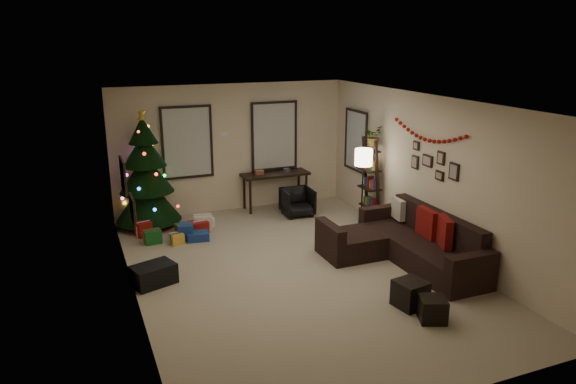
% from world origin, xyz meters
% --- Properties ---
extents(floor, '(7.00, 7.00, 0.00)m').
position_xyz_m(floor, '(0.00, 0.00, 0.00)').
color(floor, tan).
rests_on(floor, ground).
extents(ceiling, '(7.00, 7.00, 0.00)m').
position_xyz_m(ceiling, '(0.00, 0.00, 2.70)').
color(ceiling, white).
rests_on(ceiling, floor).
extents(wall_back, '(5.00, 0.00, 5.00)m').
position_xyz_m(wall_back, '(0.00, 3.50, 1.35)').
color(wall_back, beige).
rests_on(wall_back, floor).
extents(wall_front, '(5.00, 0.00, 5.00)m').
position_xyz_m(wall_front, '(0.00, -3.50, 1.35)').
color(wall_front, beige).
rests_on(wall_front, floor).
extents(wall_left, '(0.00, 7.00, 7.00)m').
position_xyz_m(wall_left, '(-2.50, 0.00, 1.35)').
color(wall_left, beige).
rests_on(wall_left, floor).
extents(wall_right, '(0.00, 7.00, 7.00)m').
position_xyz_m(wall_right, '(2.50, 0.00, 1.35)').
color(wall_right, beige).
rests_on(wall_right, floor).
extents(window_back_left, '(1.05, 0.06, 1.50)m').
position_xyz_m(window_back_left, '(-0.95, 3.47, 1.55)').
color(window_back_left, '#728CB2').
rests_on(window_back_left, wall_back).
extents(window_back_right, '(1.05, 0.06, 1.50)m').
position_xyz_m(window_back_right, '(0.95, 3.47, 1.55)').
color(window_back_right, '#728CB2').
rests_on(window_back_right, wall_back).
extents(window_right_wall, '(0.06, 0.90, 1.30)m').
position_xyz_m(window_right_wall, '(2.47, 2.55, 1.50)').
color(window_right_wall, '#728CB2').
rests_on(window_right_wall, wall_right).
extents(christmas_tree, '(1.27, 1.27, 2.37)m').
position_xyz_m(christmas_tree, '(-1.86, 3.10, 0.98)').
color(christmas_tree, black).
rests_on(christmas_tree, floor).
extents(presents, '(1.50, 1.01, 0.30)m').
position_xyz_m(presents, '(-1.34, 2.28, 0.12)').
color(presents, maroon).
rests_on(presents, floor).
extents(sofa, '(1.82, 2.66, 0.85)m').
position_xyz_m(sofa, '(1.85, -0.30, 0.28)').
color(sofa, black).
rests_on(sofa, floor).
extents(pillow_red_a, '(0.28, 0.49, 0.47)m').
position_xyz_m(pillow_red_a, '(2.21, -0.82, 0.64)').
color(pillow_red_a, maroon).
rests_on(pillow_red_a, sofa).
extents(pillow_red_b, '(0.14, 0.48, 0.47)m').
position_xyz_m(pillow_red_b, '(2.21, -0.36, 0.64)').
color(pillow_red_b, maroon).
rests_on(pillow_red_b, sofa).
extents(pillow_cream, '(0.15, 0.38, 0.37)m').
position_xyz_m(pillow_cream, '(2.21, 0.49, 0.63)').
color(pillow_cream, '#C0B69C').
rests_on(pillow_cream, sofa).
extents(ottoman_near, '(0.46, 0.46, 0.38)m').
position_xyz_m(ottoman_near, '(1.00, -1.68, 0.19)').
color(ottoman_near, black).
rests_on(ottoman_near, floor).
extents(ottoman_far, '(0.45, 0.45, 0.32)m').
position_xyz_m(ottoman_far, '(1.05, -2.12, 0.16)').
color(ottoman_far, black).
rests_on(ottoman_far, floor).
extents(desk, '(1.46, 0.52, 0.79)m').
position_xyz_m(desk, '(0.88, 3.22, 0.70)').
color(desk, black).
rests_on(desk, floor).
extents(desk_chair, '(0.59, 0.56, 0.59)m').
position_xyz_m(desk_chair, '(1.12, 2.57, 0.29)').
color(desk_chair, black).
rests_on(desk_chair, floor).
extents(bookshelf, '(0.30, 0.51, 1.73)m').
position_xyz_m(bookshelf, '(2.30, 1.63, 0.84)').
color(bookshelf, black).
rests_on(bookshelf, floor).
extents(potted_plant, '(0.61, 0.59, 0.52)m').
position_xyz_m(potted_plant, '(2.30, 1.62, 1.82)').
color(potted_plant, '#4C4C4C').
rests_on(potted_plant, bookshelf).
extents(floor_lamp, '(0.34, 0.34, 1.59)m').
position_xyz_m(floor_lamp, '(1.95, 1.34, 1.33)').
color(floor_lamp, black).
rests_on(floor_lamp, floor).
extents(art_map, '(0.04, 0.60, 0.50)m').
position_xyz_m(art_map, '(-2.48, 0.75, 1.65)').
color(art_map, black).
rests_on(art_map, wall_left).
extents(art_abstract, '(0.04, 0.45, 0.35)m').
position_xyz_m(art_abstract, '(-2.48, -0.26, 1.43)').
color(art_abstract, black).
rests_on(art_abstract, wall_left).
extents(gallery, '(0.03, 1.25, 0.54)m').
position_xyz_m(gallery, '(2.48, -0.07, 1.57)').
color(gallery, black).
rests_on(gallery, wall_right).
extents(garland, '(0.08, 1.90, 0.30)m').
position_xyz_m(garland, '(2.45, 0.11, 2.06)').
color(garland, '#A5140C').
rests_on(garland, wall_right).
extents(stocking_left, '(0.20, 0.05, 0.36)m').
position_xyz_m(stocking_left, '(-0.14, 3.52, 1.53)').
color(stocking_left, '#990F0C').
rests_on(stocking_left, wall_back).
extents(stocking_right, '(0.20, 0.05, 0.36)m').
position_xyz_m(stocking_right, '(0.19, 3.57, 1.52)').
color(stocking_right, '#990F0C').
rests_on(stocking_right, wall_back).
extents(storage_bin, '(0.73, 0.60, 0.31)m').
position_xyz_m(storage_bin, '(-2.20, 0.38, 0.16)').
color(storage_bin, black).
rests_on(storage_bin, floor).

